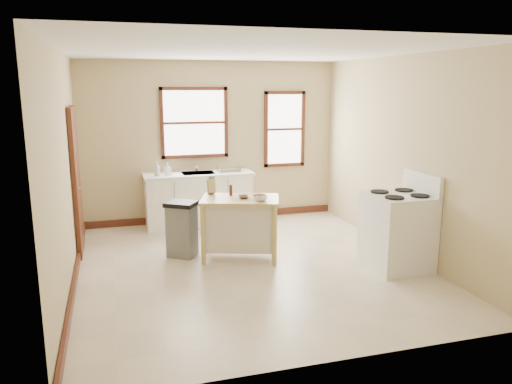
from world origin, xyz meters
The scene contains 23 objects.
floor centered at (0.00, 0.00, 0.00)m, with size 5.00×5.00×0.00m, color beige.
ceiling centered at (0.00, 0.00, 2.80)m, with size 5.00×5.00×0.00m, color white.
wall_back centered at (0.00, 2.50, 1.40)m, with size 4.50×0.04×2.80m, color tan.
wall_left centered at (-2.25, 0.00, 1.40)m, with size 0.04×5.00×2.80m, color tan.
wall_right centered at (2.25, 0.00, 1.40)m, with size 0.04×5.00×2.80m, color tan.
window_main centered at (-0.30, 2.48, 1.75)m, with size 1.17×0.06×1.22m, color #3F1D11, non-canonical shape.
window_side centered at (1.35, 2.48, 1.60)m, with size 0.77×0.06×1.37m, color #3F1D11, non-canonical shape.
door_left centered at (-2.21, 1.30, 1.05)m, with size 0.06×0.90×2.10m, color #3F1D11.
baseboard_back centered at (0.00, 2.47, 0.06)m, with size 4.50×0.04×0.12m, color #3F1D11.
baseboard_left centered at (-2.22, 0.00, 0.06)m, with size 0.04×5.00×0.12m, color #3F1D11.
sink_counter centered at (-0.30, 2.20, 0.46)m, with size 1.86×0.62×0.92m, color white, non-canonical shape.
faucet centered at (-0.30, 2.38, 1.03)m, with size 0.03×0.03×0.22m, color silver.
soap_bottle_a centered at (-1.00, 2.10, 1.04)m, with size 0.09×0.09×0.23m, color #B2B2B2.
soap_bottle_b centered at (-0.82, 2.14, 1.02)m, with size 0.09×0.09×0.20m, color #B2B2B2.
dish_rack centered at (0.22, 2.14, 0.97)m, with size 0.39×0.29×0.10m, color silver, non-canonical shape.
kitchen_island centered at (-0.04, 0.35, 0.43)m, with size 1.06×0.67×0.86m, color tan, non-canonical shape.
knife_block centered at (-0.36, 0.73, 0.96)m, with size 0.10×0.10×0.20m, color #DEC074, non-canonical shape.
pepper_grinder centered at (-0.12, 0.55, 0.94)m, with size 0.04×0.04×0.15m, color #3F1C11.
bowl_a centered at (0.01, 0.32, 0.88)m, with size 0.15×0.15×0.04m, color brown.
bowl_b centered at (0.22, 0.28, 0.89)m, with size 0.17×0.17×0.04m, color brown.
bowl_c centered at (0.19, 0.11, 0.89)m, with size 0.17×0.17×0.05m, color silver.
trash_bin centered at (-0.81, 0.66, 0.40)m, with size 0.41×0.34×0.79m, color #5C5C5A, non-canonical shape.
gas_stove centered at (1.87, -0.56, 0.63)m, with size 0.79×0.81×1.26m, color white, non-canonical shape.
Camera 1 is at (-1.69, -6.13, 2.39)m, focal length 35.00 mm.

